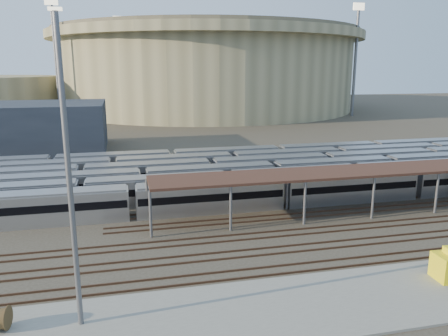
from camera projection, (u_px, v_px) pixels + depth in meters
ground at (228, 235)px, 46.28m from camera, size 420.00×420.00×0.00m
apron at (210, 318)px, 30.93m from camera, size 50.00×9.00×0.20m
subway_trains at (189, 177)px, 63.12m from camera, size 128.46×23.90×3.60m
inspection_shed at (394, 170)px, 53.82m from camera, size 60.30×6.00×5.30m
empty_tracks at (241, 254)px, 41.52m from camera, size 170.00×9.62×0.18m
stadium at (207, 69)px, 180.80m from camera, size 124.00×124.00×32.50m
service_building at (0, 128)px, 89.53m from camera, size 42.00×20.00×10.00m
floodlight_0 at (56, 56)px, 139.21m from camera, size 4.00×1.00×38.40m
floodlight_2 at (356, 57)px, 151.90m from camera, size 4.00×1.00×38.40m
floodlight_3 at (120, 59)px, 191.05m from camera, size 4.00×1.00×38.40m
cable_reel_east at (0, 319)px, 29.20m from camera, size 1.13×1.75×1.64m
yard_light_pole at (69, 177)px, 27.73m from camera, size 0.81×0.36×20.66m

